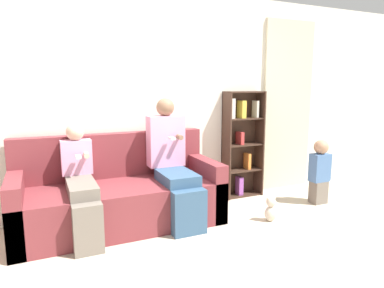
# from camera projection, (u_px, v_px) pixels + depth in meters

# --- Properties ---
(ground_plane) EXTENTS (14.00, 14.00, 0.00)m
(ground_plane) POSITION_uv_depth(u_px,v_px,m) (163.00, 239.00, 3.28)
(ground_plane) COLOR beige
(back_wall) EXTENTS (10.00, 0.06, 2.55)m
(back_wall) POSITION_uv_depth(u_px,v_px,m) (133.00, 101.00, 3.94)
(back_wall) COLOR silver
(back_wall) RESTS_ON ground_plane
(curtain_panel) EXTENTS (0.80, 0.04, 2.33)m
(curtain_panel) POSITION_uv_depth(u_px,v_px,m) (287.00, 106.00, 4.80)
(curtain_panel) COLOR beige
(curtain_panel) RESTS_ON ground_plane
(couch) EXTENTS (2.08, 0.85, 0.94)m
(couch) POSITION_uv_depth(u_px,v_px,m) (120.00, 197.00, 3.58)
(couch) COLOR maroon
(couch) RESTS_ON ground_plane
(adult_seated) EXTENTS (0.40, 0.81, 1.32)m
(adult_seated) POSITION_uv_depth(u_px,v_px,m) (173.00, 159.00, 3.67)
(adult_seated) COLOR #335170
(adult_seated) RESTS_ON ground_plane
(child_seated) EXTENTS (0.30, 0.82, 1.08)m
(child_seated) POSITION_uv_depth(u_px,v_px,m) (81.00, 182.00, 3.25)
(child_seated) COLOR #70665B
(child_seated) RESTS_ON ground_plane
(toddler_standing) EXTENTS (0.24, 0.18, 0.80)m
(toddler_standing) POSITION_uv_depth(u_px,v_px,m) (320.00, 171.00, 4.23)
(toddler_standing) COLOR #70665B
(toddler_standing) RESTS_ON ground_plane
(bookshelf) EXTENTS (0.52, 0.23, 1.38)m
(bookshelf) POSITION_uv_depth(u_px,v_px,m) (241.00, 142.00, 4.50)
(bookshelf) COLOR #3D281E
(bookshelf) RESTS_ON ground_plane
(teddy_bear) EXTENTS (0.14, 0.11, 0.28)m
(teddy_bear) POSITION_uv_depth(u_px,v_px,m) (271.00, 210.00, 3.70)
(teddy_bear) COLOR beige
(teddy_bear) RESTS_ON ground_plane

